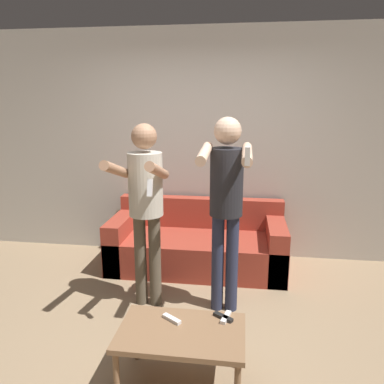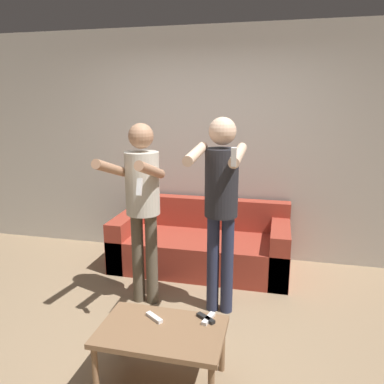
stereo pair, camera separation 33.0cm
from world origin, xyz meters
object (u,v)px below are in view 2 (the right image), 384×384
Objects in this scene: person_standing_right at (221,195)px; coffee_table at (161,335)px; couch at (201,245)px; remote_near at (154,317)px; remote_far at (206,318)px; remote_mid at (208,319)px; person_standing_left at (142,195)px.

coffee_table is (-0.23, -0.98, -0.72)m from person_standing_right.
couch is 13.61× the size of remote_near.
remote_near is (-0.08, 0.10, 0.06)m from coffee_table.
couch is at bearing 102.79° from remote_far.
remote_near is 0.93× the size of remote_mid.
remote_near is at bearing -109.59° from person_standing_right.
person_standing_right is at bearing 92.34° from remote_far.
couch is 12.67× the size of remote_mid.
remote_far is (0.26, 0.17, 0.06)m from coffee_table.
person_standing_left is 0.71m from person_standing_right.
remote_far is (0.74, -0.81, -0.62)m from person_standing_left.
couch is at bearing 111.48° from person_standing_right.
person_standing_right is 2.11× the size of coffee_table.
remote_mid is (0.36, 0.07, 0.00)m from remote_near.
remote_mid is at bearing -0.48° from remote_far.
remote_mid is at bearing -46.72° from person_standing_left.
person_standing_left is at bearing 132.57° from remote_far.
remote_near is (-0.31, -0.88, -0.67)m from person_standing_right.
couch is 1.77m from remote_mid.
person_standing_right reaches higher than remote_near.
person_standing_right is at bearing -68.52° from couch.
coffee_table is 0.32m from remote_far.
remote_near is 1.00× the size of remote_far.
coffee_table is at bearing -148.67° from remote_mid.
person_standing_left is 1.15m from remote_near.
remote_mid is (0.41, -1.71, 0.17)m from couch.
remote_near reaches higher than coffee_table.
remote_mid is (0.05, -0.81, -0.67)m from person_standing_right.
person_standing_right reaches higher than couch.
coffee_table is at bearing -103.19° from person_standing_right.
remote_far is (0.35, 0.07, 0.00)m from remote_near.
couch reaches higher than coffee_table.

